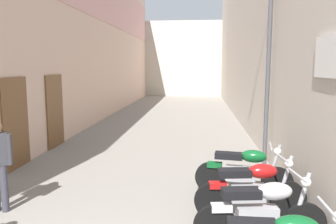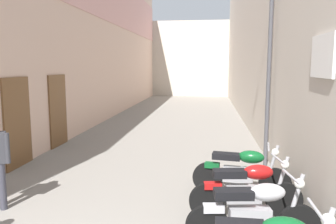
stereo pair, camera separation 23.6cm
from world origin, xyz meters
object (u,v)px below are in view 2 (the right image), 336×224
object	(u,v)px
motorcycle_third	(247,189)
motorcycle_fourth	(241,171)
street_lamp	(266,52)
motorcycle_second	(254,212)

from	to	relation	value
motorcycle_third	motorcycle_fourth	xyz separation A→B (m)	(-0.00, 0.95, 0.00)
motorcycle_third	street_lamp	bearing A→B (deg)	76.84
motorcycle_second	motorcycle_third	size ratio (longest dim) A/B	1.00
motorcycle_second	motorcycle_fourth	distance (m)	1.81
street_lamp	motorcycle_second	bearing A→B (deg)	-100.29
motorcycle_fourth	motorcycle_second	bearing A→B (deg)	-90.00
motorcycle_third	street_lamp	distance (m)	3.84
motorcycle_second	motorcycle_fourth	xyz separation A→B (m)	(-0.00, 1.81, 0.00)
motorcycle_third	street_lamp	world-z (taller)	street_lamp
motorcycle_second	street_lamp	size ratio (longest dim) A/B	0.39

